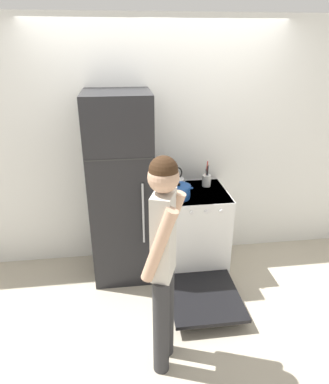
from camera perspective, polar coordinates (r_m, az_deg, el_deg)
name	(u,v)px	position (r m, az deg, el deg)	size (l,w,h in m)	color
ground_plane	(160,251)	(4.16, -0.77, -9.73)	(14.00, 14.00, 0.00)	#B2A893
wall_back	(159,147)	(3.65, -0.94, 7.49)	(10.00, 0.06, 2.55)	silver
refrigerator	(121,190)	(3.42, -7.19, 0.34)	(0.61, 0.64, 1.90)	black
stove_range	(192,232)	(3.67, 4.53, -6.64)	(0.71, 1.35, 0.89)	white
dutch_oven_pot	(179,192)	(3.33, 2.42, 0.07)	(0.27, 0.23, 0.16)	#1E4C9E
tea_kettle	(176,181)	(3.56, 1.93, 1.77)	(0.22, 0.17, 0.23)	silver
utensil_jar	(207,180)	(3.63, 7.02, 2.04)	(0.09, 0.09, 0.28)	silver
person	(164,258)	(2.36, -0.16, -10.89)	(0.35, 0.40, 1.68)	#2D2D30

